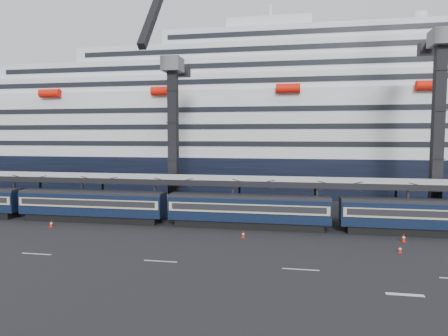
{
  "coord_description": "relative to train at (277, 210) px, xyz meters",
  "views": [
    {
      "loc": [
        -2.49,
        -36.4,
        10.91
      ],
      "look_at": [
        -10.92,
        10.0,
        7.08
      ],
      "focal_mm": 32.0,
      "sensor_mm": 36.0,
      "label": 1
    }
  ],
  "objects": [
    {
      "name": "train",
      "position": [
        0.0,
        0.0,
        0.0
      ],
      "size": [
        133.05,
        3.0,
        4.05
      ],
      "color": "black",
      "rests_on": "ground"
    },
    {
      "name": "traffic_cone_d",
      "position": [
        11.84,
        -7.53,
        -1.86
      ],
      "size": [
        0.35,
        0.35,
        0.69
      ],
      "color": "red",
      "rests_on": "ground"
    },
    {
      "name": "canopy",
      "position": [
        4.65,
        4.0,
        3.05
      ],
      "size": [
        130.0,
        6.25,
        5.53
      ],
      "color": "#979A9F",
      "rests_on": "ground"
    },
    {
      "name": "crane_dark_near",
      "position": [
        -15.35,
        8.59,
        9.73
      ],
      "size": [
        4.5,
        17.75,
        35.08
      ],
      "color": "#494B50",
      "rests_on": "ground"
    },
    {
      "name": "traffic_cone_c",
      "position": [
        -3.34,
        -4.62,
        -1.84
      ],
      "size": [
        0.37,
        0.37,
        0.74
      ],
      "color": "red",
      "rests_on": "ground"
    },
    {
      "name": "traffic_cone_e",
      "position": [
        13.21,
        -3.3,
        -1.79
      ],
      "size": [
        0.42,
        0.42,
        0.83
      ],
      "color": "red",
      "rests_on": "ground"
    },
    {
      "name": "lane_markings",
      "position": [
        12.8,
        -15.23,
        -2.19
      ],
      "size": [
        111.0,
        4.27,
        0.02
      ],
      "color": "beige",
      "rests_on": "ground"
    },
    {
      "name": "crane_dark_mid",
      "position": [
        19.65,
        7.59,
        11.16
      ],
      "size": [
        4.5,
        18.24,
        39.64
      ],
      "color": "#494B50",
      "rests_on": "ground"
    },
    {
      "name": "traffic_cone_b",
      "position": [
        -26.62,
        -3.83,
        -1.78
      ],
      "size": [
        0.43,
        0.43,
        0.85
      ],
      "color": "red",
      "rests_on": "ground"
    },
    {
      "name": "cruise_ship",
      "position": [
        3.57,
        35.99,
        10.14
      ],
      "size": [
        214.09,
        28.84,
        34.0
      ],
      "color": "black",
      "rests_on": "ground"
    },
    {
      "name": "ground",
      "position": [
        4.65,
        -10.0,
        -2.2
      ],
      "size": [
        260.0,
        260.0,
        0.0
      ],
      "primitive_type": "plane",
      "color": "black",
      "rests_on": "ground"
    }
  ]
}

